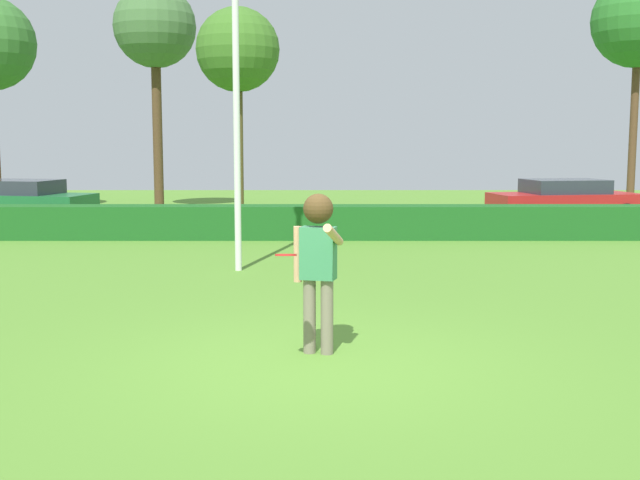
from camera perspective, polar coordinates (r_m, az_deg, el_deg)
ground_plane at (r=8.55m, az=-0.21°, el=-8.85°), size 60.00×60.00×0.00m
person at (r=8.69m, az=-0.03°, el=-0.95°), size 0.55×0.80×1.79m
frisbee at (r=7.95m, az=-2.36°, el=-1.08°), size 0.22×0.22×0.06m
lamppost at (r=14.46m, az=-5.95°, el=12.32°), size 0.24×0.24×6.70m
hedge_row at (r=19.17m, az=-0.03°, el=1.30°), size 23.36×0.90×0.81m
parked_car_green at (r=24.31m, az=-20.78°, el=2.74°), size 4.46×2.53×1.25m
parked_car_red at (r=24.09m, az=17.28°, el=2.85°), size 4.43×2.40×1.25m
birch_tree at (r=27.71m, az=-11.67°, el=14.64°), size 2.73×2.73×7.50m
willow_tree at (r=24.52m, az=-5.82°, el=13.35°), size 2.52×2.52×6.34m
oak_tree at (r=29.41m, az=22.06°, el=14.33°), size 3.10×3.10×7.89m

